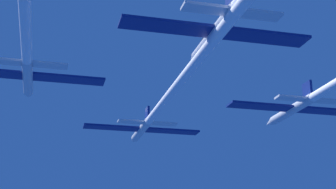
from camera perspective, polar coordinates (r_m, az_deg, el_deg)
name	(u,v)px	position (r m, az deg, el deg)	size (l,w,h in m)	color
jet_lead	(165,101)	(57.29, -0.35, -0.71)	(16.01, 49.51, 2.65)	silver
jet_left_wing	(25,18)	(42.29, -15.77, 8.33)	(16.01, 50.02, 2.65)	silver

